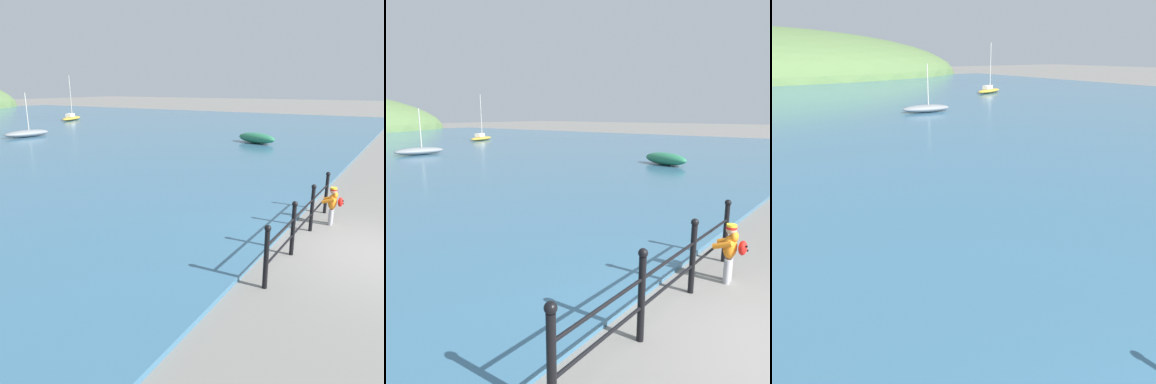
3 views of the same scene
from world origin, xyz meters
TOP-DOWN VIEW (x-y plane):
  - boat_mid_harbor at (19.25, 30.92)m, footprint 3.88×2.50m
  - boat_red_dinghy at (8.18, 22.97)m, footprint 3.28×1.57m

SIDE VIEW (x-z plane):
  - boat_red_dinghy at x=8.18m, z-range -1.15..1.85m
  - boat_mid_harbor at x=19.25m, z-range -1.91..2.62m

